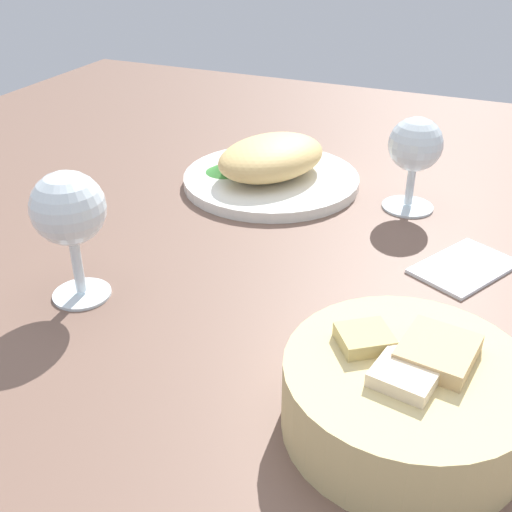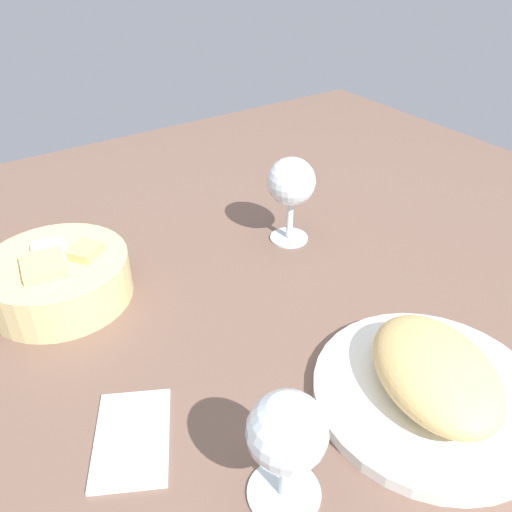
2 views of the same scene
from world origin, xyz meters
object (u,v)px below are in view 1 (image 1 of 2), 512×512
object	(u,v)px
plate	(271,180)
bread_basket	(406,394)
folded_napkin	(465,266)
wine_glass_near	(69,214)
wine_glass_far	(415,150)

from	to	relation	value
plate	bread_basket	size ratio (longest dim) A/B	1.32
plate	folded_napkin	xyz separation A→B (cm)	(12.49, 27.30, -0.30)
wine_glass_near	wine_glass_far	distance (cm)	41.65
bread_basket	wine_glass_near	bearing A→B (deg)	-98.73
plate	wine_glass_far	bearing A→B (deg)	90.34
plate	bread_basket	bearing A→B (deg)	34.55
wine_glass_near	wine_glass_far	world-z (taller)	wine_glass_near
bread_basket	wine_glass_far	size ratio (longest dim) A/B	1.53
bread_basket	wine_glass_near	xyz separation A→B (cm)	(-5.05, -32.90, 5.89)
wine_glass_far	folded_napkin	world-z (taller)	wine_glass_far
plate	wine_glass_near	xyz separation A→B (cm)	(32.85, -6.80, 8.30)
plate	bread_basket	xyz separation A→B (cm)	(37.90, 26.10, 2.41)
bread_basket	folded_napkin	xyz separation A→B (cm)	(-25.42, 1.20, -2.71)
folded_napkin	plate	bearing A→B (deg)	92.83
wine_glass_near	folded_napkin	world-z (taller)	wine_glass_near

